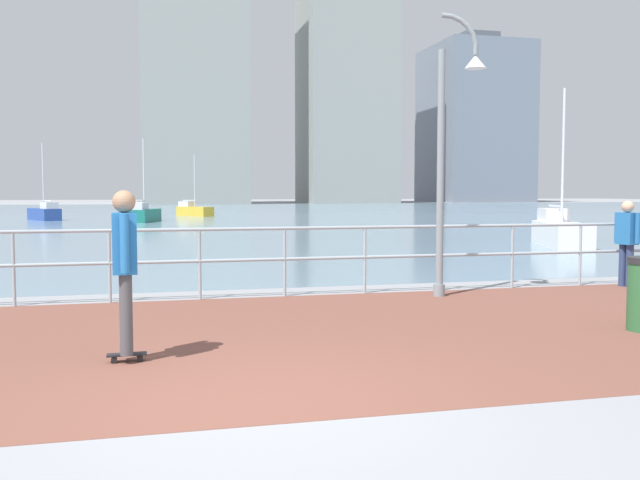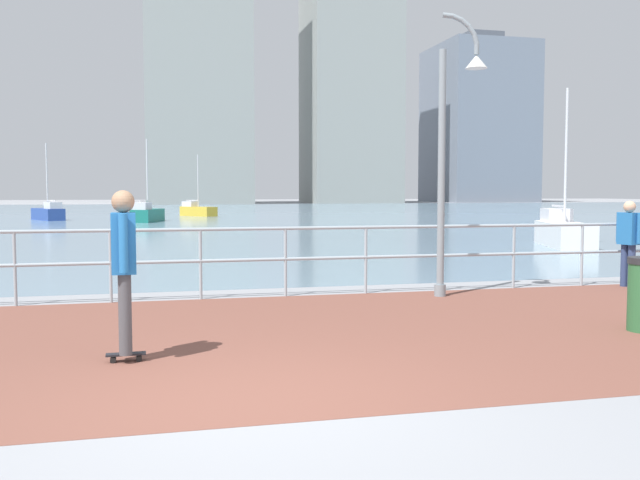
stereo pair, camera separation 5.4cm
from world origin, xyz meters
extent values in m
plane|color=gray|center=(0.00, 40.00, 0.00)|extent=(220.00, 220.00, 0.00)
cube|color=brown|center=(0.00, 2.58, 0.00)|extent=(28.00, 6.31, 0.01)
cube|color=#6B899E|center=(0.00, 50.73, 0.00)|extent=(180.00, 88.00, 0.00)
cylinder|color=#9EADB7|center=(-2.80, 5.73, 0.57)|extent=(0.05, 0.05, 1.14)
cylinder|color=#9EADB7|center=(-1.40, 5.73, 0.57)|extent=(0.05, 0.05, 1.14)
cylinder|color=#9EADB7|center=(0.00, 5.73, 0.57)|extent=(0.05, 0.05, 1.14)
cylinder|color=#9EADB7|center=(1.40, 5.73, 0.57)|extent=(0.05, 0.05, 1.14)
cylinder|color=#9EADB7|center=(2.80, 5.73, 0.57)|extent=(0.05, 0.05, 1.14)
cylinder|color=#9EADB7|center=(4.20, 5.73, 0.57)|extent=(0.05, 0.05, 1.14)
cylinder|color=#9EADB7|center=(5.60, 5.73, 0.57)|extent=(0.05, 0.05, 1.14)
cylinder|color=#9EADB7|center=(7.00, 5.73, 0.57)|extent=(0.05, 0.05, 1.14)
cylinder|color=#9EADB7|center=(0.00, 5.73, 1.14)|extent=(25.20, 0.06, 0.06)
cylinder|color=#9EADB7|center=(0.00, 5.73, 0.63)|extent=(25.20, 0.06, 0.06)
cylinder|color=gray|center=(3.91, 5.13, 0.10)|extent=(0.19, 0.19, 0.20)
cylinder|color=gray|center=(3.91, 5.13, 2.04)|extent=(0.12, 0.12, 4.07)
cylinder|color=gray|center=(3.99, 5.11, 4.61)|extent=(0.20, 0.14, 0.11)
cylinder|color=gray|center=(4.13, 5.06, 4.57)|extent=(0.21, 0.14, 0.15)
cylinder|color=gray|center=(4.25, 5.02, 4.48)|extent=(0.20, 0.14, 0.18)
cylinder|color=gray|center=(4.35, 4.99, 4.36)|extent=(0.18, 0.13, 0.19)
cylinder|color=gray|center=(4.41, 4.96, 4.22)|extent=(0.15, 0.12, 0.19)
cylinder|color=gray|center=(4.43, 4.96, 4.06)|extent=(0.11, 0.11, 0.17)
cone|color=silver|center=(4.43, 4.96, 3.86)|extent=(0.36, 0.36, 0.22)
cylinder|color=black|center=(-0.92, 1.74, 0.03)|extent=(0.06, 0.03, 0.06)
cylinder|color=black|center=(-0.92, 1.67, 0.03)|extent=(0.06, 0.03, 0.06)
cylinder|color=black|center=(-1.17, 1.74, 0.03)|extent=(0.06, 0.03, 0.06)
cylinder|color=black|center=(-1.17, 1.66, 0.03)|extent=(0.06, 0.03, 0.06)
cube|color=black|center=(-1.05, 1.70, 0.08)|extent=(0.40, 0.12, 0.02)
cylinder|color=#4C4C51|center=(-1.05, 1.78, 0.50)|extent=(0.13, 0.13, 0.83)
cylinder|color=#4C4C51|center=(-1.04, 1.62, 0.50)|extent=(0.13, 0.13, 0.83)
cube|color=#236BB2|center=(-1.05, 1.70, 1.23)|extent=(0.25, 0.34, 0.62)
cylinder|color=#236BB2|center=(-1.05, 1.93, 1.24)|extent=(0.09, 0.09, 0.59)
cylinder|color=#236BB2|center=(-1.04, 1.47, 1.24)|extent=(0.09, 0.09, 0.59)
sphere|color=#A37A5B|center=(-1.05, 1.70, 1.65)|extent=(0.23, 0.23, 0.23)
cylinder|color=navy|center=(7.71, 5.46, 0.39)|extent=(0.15, 0.15, 0.78)
cylinder|color=navy|center=(7.74, 5.30, 0.39)|extent=(0.15, 0.15, 0.78)
cube|color=#236BB2|center=(7.72, 5.38, 1.07)|extent=(0.30, 0.38, 0.58)
cylinder|color=#236BB2|center=(7.68, 5.61, 1.09)|extent=(0.11, 0.11, 0.55)
cylinder|color=#236BB2|center=(7.77, 5.16, 1.09)|extent=(0.11, 0.11, 0.55)
sphere|color=#DBAD89|center=(7.72, 5.38, 1.47)|extent=(0.22, 0.22, 0.22)
cube|color=white|center=(12.05, 14.10, 0.38)|extent=(2.19, 3.73, 0.76)
cube|color=silver|center=(12.40, 15.11, 0.98)|extent=(1.14, 1.46, 0.42)
cylinder|color=silver|center=(12.05, 14.10, 2.88)|extent=(0.08, 0.08, 4.24)
cylinder|color=silver|center=(12.31, 14.84, 1.27)|extent=(0.58, 1.54, 0.07)
cube|color=#284799|center=(-6.92, 40.03, 0.36)|extent=(2.36, 3.48, 0.72)
cube|color=silver|center=(-6.49, 39.12, 0.92)|extent=(1.17, 1.40, 0.40)
cylinder|color=silver|center=(-6.92, 40.03, 2.71)|extent=(0.08, 0.08, 3.99)
cylinder|color=silver|center=(-6.60, 39.36, 1.20)|extent=(0.70, 1.39, 0.06)
cube|color=#197266|center=(-0.92, 36.10, 0.37)|extent=(1.98, 3.57, 0.73)
cube|color=silver|center=(-1.22, 35.12, 0.93)|extent=(1.06, 1.39, 0.41)
cylinder|color=silver|center=(-0.92, 36.10, 2.76)|extent=(0.08, 0.08, 4.06)
cylinder|color=silver|center=(-1.14, 35.38, 1.22)|extent=(0.50, 1.49, 0.06)
cube|color=gold|center=(2.57, 45.00, 0.33)|extent=(2.56, 3.13, 0.67)
cube|color=silver|center=(2.04, 45.77, 0.86)|extent=(1.19, 1.31, 0.37)
cylinder|color=silver|center=(2.57, 45.00, 2.53)|extent=(0.07, 0.07, 3.72)
cylinder|color=silver|center=(2.18, 45.57, 1.12)|extent=(0.84, 1.20, 0.06)
cube|color=slate|center=(53.72, 104.51, 13.13)|extent=(14.99, 16.35, 26.26)
cube|color=#4E5560|center=(53.72, 104.51, 27.26)|extent=(6.00, 6.54, 2.00)
cube|color=#939993|center=(5.93, 97.22, 21.91)|extent=(14.52, 15.75, 43.81)
cube|color=#939993|center=(29.45, 99.01, 16.82)|extent=(13.51, 12.66, 33.64)
camera|label=1|loc=(-0.83, -5.64, 1.75)|focal=39.20mm
camera|label=2|loc=(-0.78, -5.65, 1.75)|focal=39.20mm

